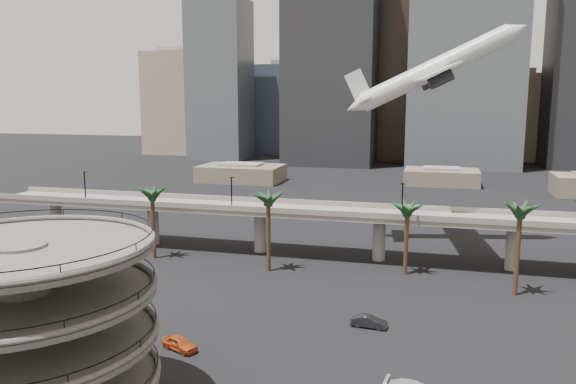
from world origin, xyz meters
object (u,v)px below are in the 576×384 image
(overpass, at_px, (318,216))
(car_a, at_px, (180,343))
(car_b, at_px, (369,322))
(parking_ramp, at_px, (25,318))
(airborne_jet, at_px, (434,70))

(overpass, height_order, car_a, overpass)
(car_b, bearing_deg, car_a, 125.32)
(parking_ramp, bearing_deg, overpass, 77.57)
(overpass, bearing_deg, car_b, -66.87)
(airborne_jet, height_order, car_b, airborne_jet)
(parking_ramp, xyz_separation_m, overpass, (13.00, 59.00, -2.50))
(car_b, bearing_deg, airborne_jet, -3.42)
(airborne_jet, relative_size, car_a, 7.43)
(parking_ramp, distance_m, overpass, 60.46)
(overpass, relative_size, airborne_jet, 3.81)
(overpass, bearing_deg, parking_ramp, -102.43)
(airborne_jet, bearing_deg, car_b, -105.69)
(overpass, distance_m, car_b, 33.47)
(parking_ramp, xyz_separation_m, car_b, (25.89, 28.82, -9.09))
(car_b, bearing_deg, overpass, 27.53)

